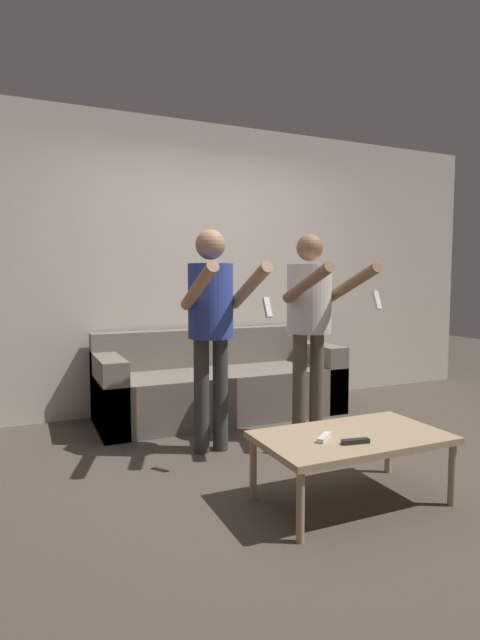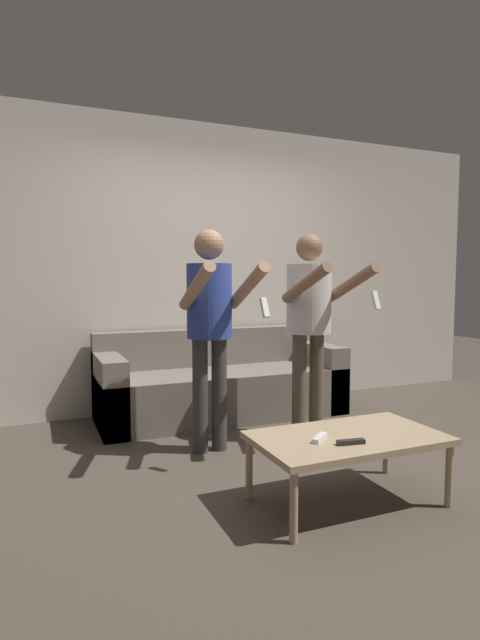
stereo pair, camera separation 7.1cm
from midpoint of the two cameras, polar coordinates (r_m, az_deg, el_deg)
ground_plane at (r=3.46m, az=6.09°, el=-16.26°), size 14.00×14.00×0.00m
wall_back at (r=4.83m, az=-3.87°, el=6.06°), size 6.40×0.06×2.70m
couch at (r=4.54m, az=-1.71°, el=-7.51°), size 2.19×0.78×0.77m
person_standing_left at (r=3.50m, az=-2.81°, el=0.56°), size 0.44×0.73×1.58m
person_standing_right at (r=3.85m, az=8.55°, el=1.01°), size 0.46×0.77×1.58m
coffee_table at (r=2.88m, az=12.92°, el=-13.35°), size 1.03×0.60×0.38m
remote_near at (r=2.72m, az=13.30°, el=-13.41°), size 0.15×0.06×0.02m
remote_far at (r=2.75m, az=9.84°, el=-13.13°), size 0.14×0.12×0.02m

